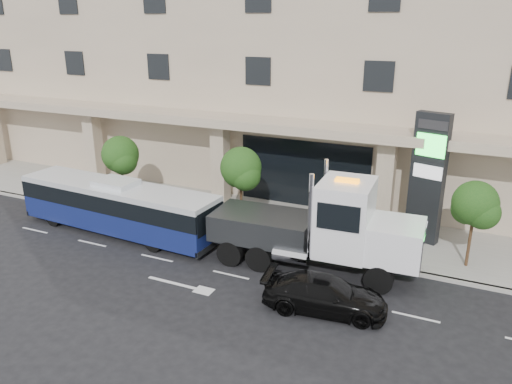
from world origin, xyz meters
TOP-DOWN VIEW (x-y plane):
  - ground at (0.00, 0.00)m, footprint 120.00×120.00m
  - sidewalk at (0.00, 5.00)m, footprint 120.00×6.00m
  - curb at (0.00, 2.00)m, footprint 120.00×0.30m
  - convention_center at (-0.00, 15.42)m, footprint 60.00×17.60m
  - tree_left at (-9.97, 3.59)m, footprint 2.27×2.20m
  - tree_mid at (-1.97, 3.59)m, footprint 2.28×2.20m
  - tree_right at (9.53, 3.59)m, footprint 2.10×2.00m
  - city_bus at (-7.61, 0.25)m, footprint 11.76×3.08m
  - tow_truck at (3.50, 0.71)m, footprint 10.74×3.12m
  - black_sedan at (4.65, -2.50)m, footprint 5.06×2.61m
  - signage_pylon at (7.22, 5.64)m, footprint 1.73×1.02m

SIDE VIEW (x-z plane):
  - ground at x=0.00m, z-range 0.00..0.00m
  - sidewalk at x=0.00m, z-range 0.00..0.15m
  - curb at x=0.00m, z-range 0.00..0.15m
  - black_sedan at x=4.65m, z-range 0.00..1.40m
  - city_bus at x=-7.61m, z-range 0.03..2.98m
  - tow_truck at x=3.50m, z-range -0.43..4.45m
  - tree_right at x=9.53m, z-range 1.01..5.06m
  - tree_left at x=-9.97m, z-range 1.00..5.22m
  - tree_mid at x=-1.97m, z-range 1.07..5.45m
  - signage_pylon at x=7.22m, z-range 0.20..6.75m
  - convention_center at x=0.00m, z-range -0.03..19.97m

